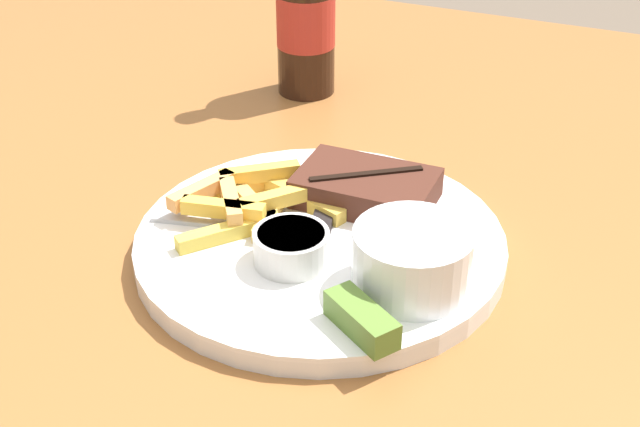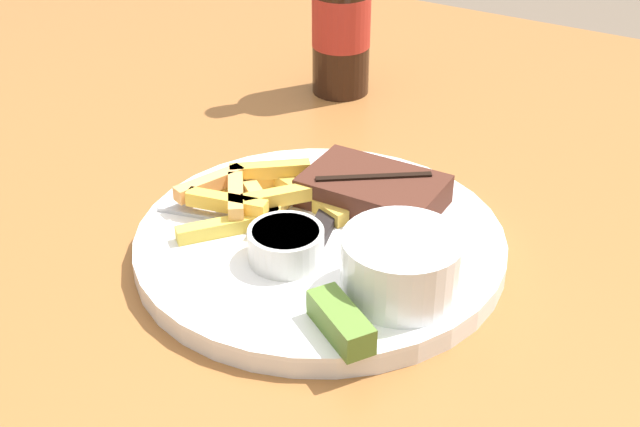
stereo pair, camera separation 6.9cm
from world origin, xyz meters
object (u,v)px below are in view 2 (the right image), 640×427
Objects in this scene: steak_portion at (373,191)px; coleslaw_cup at (402,262)px; pickle_spear at (341,322)px; dipping_sauce_cup at (286,243)px; beer_bottle at (341,17)px; knife_utensil at (334,210)px; fork_utensil at (229,218)px; dinner_plate at (320,245)px.

coleslaw_cup is (0.07, -0.10, 0.01)m from steak_portion.
dipping_sauce_cup is at bearing 143.80° from pickle_spear.
beer_bottle is (-0.15, 0.22, 0.05)m from steak_portion.
steak_portion is at bearing -51.36° from knife_utensil.
pickle_spear is at bearing -103.28° from coleslaw_cup.
knife_utensil reaches higher than fork_utensil.
fork_utensil is 0.57× the size of beer_bottle.
dinner_plate is at bearing -64.51° from beer_bottle.
dinner_plate is 2.60× the size of steak_portion.
dipping_sauce_cup is 0.24× the size of beer_bottle.
dipping_sauce_cup is at bearing -176.30° from coleslaw_cup.
fork_utensil is (-0.16, 0.02, -0.02)m from coleslaw_cup.
beer_bottle is (-0.14, 0.28, 0.07)m from dinner_plate.
pickle_spear is (-0.01, -0.06, -0.02)m from coleslaw_cup.
steak_portion is 0.27m from beer_bottle.
knife_utensil is 0.29m from beer_bottle.
knife_utensil is at bearing 100.15° from dinner_plate.
knife_utensil is (-0.09, 0.07, -0.02)m from coleslaw_cup.
coleslaw_cup is 0.39m from beer_bottle.
coleslaw_cup reaches higher than pickle_spear.
steak_portion is at bearing 109.31° from pickle_spear.
steak_portion is 0.04m from knife_utensil.
beer_bottle is (-0.13, 0.25, 0.06)m from knife_utensil.
coleslaw_cup is at bearing -54.16° from steak_portion.
knife_utensil is at bearing 90.32° from dipping_sauce_cup.
knife_utensil reaches higher than dinner_plate.
beer_bottle is at bearing 124.66° from coleslaw_cup.
fork_utensil is at bearing -167.63° from dinner_plate.
dinner_plate is 0.07m from steak_portion.
dipping_sauce_cup is at bearing 166.19° from knife_utensil.
beer_bottle is at bearing 115.49° from dinner_plate.
knife_utensil is (0.07, 0.05, 0.00)m from fork_utensil.
coleslaw_cup is 0.52× the size of knife_utensil.
steak_portion is at bearing 78.71° from dipping_sauce_cup.
coleslaw_cup reaches higher than dipping_sauce_cup.
steak_portion is 0.84× the size of fork_utensil.
beer_bottle is at bearing 111.74° from dipping_sauce_cup.
steak_portion is at bearing 29.04° from fork_utensil.
steak_portion is 1.82× the size of pickle_spear.
dipping_sauce_cup is at bearing -68.26° from beer_bottle.
coleslaw_cup is 0.07m from pickle_spear.
pickle_spear reaches higher than dinner_plate.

